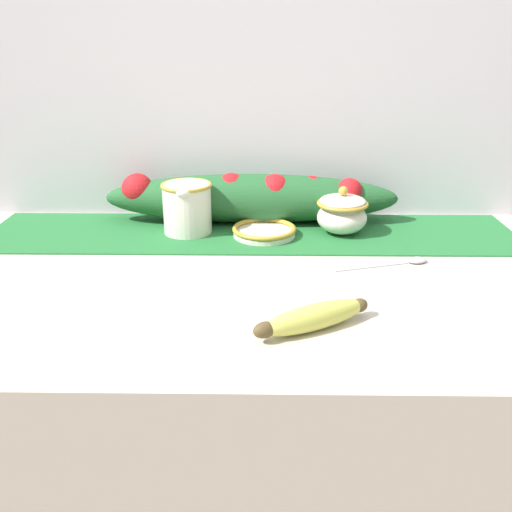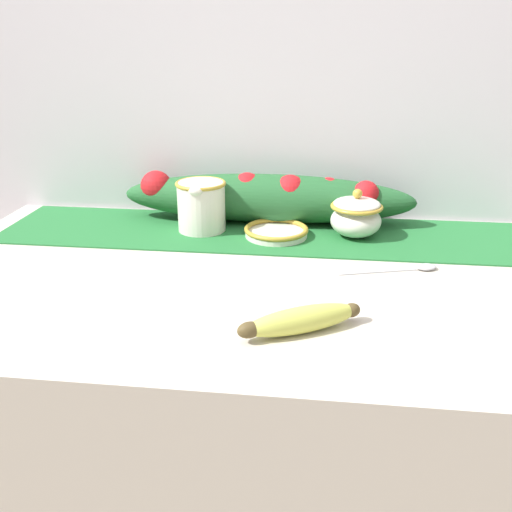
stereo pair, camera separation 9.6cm
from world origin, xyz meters
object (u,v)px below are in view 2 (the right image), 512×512
at_px(small_dish, 276,232).
at_px(banana, 301,320).
at_px(sugar_bowl, 356,216).
at_px(spoon, 419,268).
at_px(cream_pitcher, 201,204).

bearing_deg(small_dish, banana, -79.88).
bearing_deg(sugar_bowl, small_dish, -172.62).
bearing_deg(banana, sugar_bowl, 77.44).
bearing_deg(small_dish, spoon, -27.44).
distance_m(cream_pitcher, spoon, 0.47).
bearing_deg(banana, small_dish, 100.12).
relative_size(cream_pitcher, banana, 0.70).
bearing_deg(banana, cream_pitcher, 119.11).
bearing_deg(cream_pitcher, sugar_bowl, -0.22).
distance_m(sugar_bowl, banana, 0.43).
relative_size(small_dish, banana, 0.75).
distance_m(small_dish, banana, 0.40).
distance_m(cream_pitcher, small_dish, 0.17).
bearing_deg(cream_pitcher, spoon, -20.66).
xyz_separation_m(cream_pitcher, spoon, (0.44, -0.16, -0.06)).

